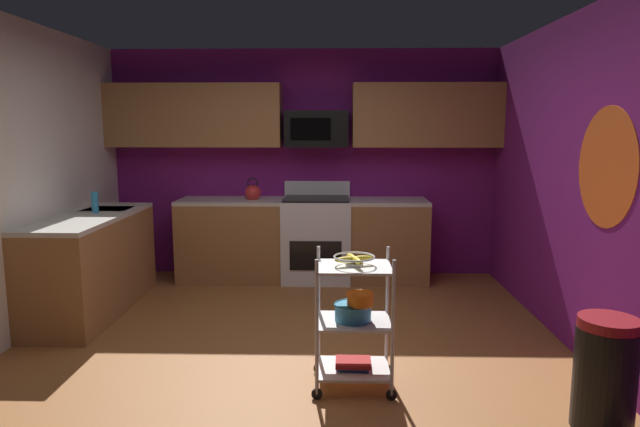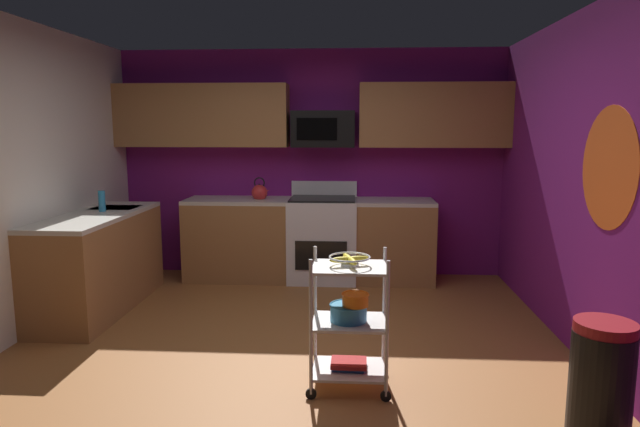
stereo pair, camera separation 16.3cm
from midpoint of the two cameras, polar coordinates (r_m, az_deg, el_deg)
The scene contains 16 objects.
floor at distance 4.45m, azimuth -2.33°, elevation -14.20°, with size 4.40×4.80×0.04m, color #995B2D.
wall_back at distance 6.53m, azimuth -0.18°, elevation 5.14°, with size 4.52×0.06×2.60m, color #751970.
wall_right at distance 4.47m, azimuth 27.34°, elevation 2.46°, with size 0.06×4.80×2.60m, color #751970.
wall_flower_decal at distance 4.22m, azimuth 28.43°, elevation 4.11°, with size 0.83×0.83×0.00m, color #E5591E.
counter_run at distance 5.97m, azimuth -7.85°, elevation -3.41°, with size 3.59×2.35×0.92m.
oven_range at distance 6.30m, azimuth 1.03°, elevation -2.54°, with size 0.76×0.65×1.10m.
upper_cabinets at distance 6.32m, azimuth -0.62°, elevation 10.00°, with size 4.40×0.33×0.70m.
microwave at distance 6.28m, azimuth 1.10°, elevation 8.64°, with size 0.70×0.39×0.40m.
rolling_cart at distance 3.74m, azimuth 4.28°, elevation -11.00°, with size 0.55×0.41×0.91m.
fruit_bowl at distance 3.62m, azimuth 4.35°, elevation -4.67°, with size 0.27×0.27×0.07m.
mixing_bowl_large at distance 3.72m, azimuth 4.21°, elevation -10.03°, with size 0.25×0.25×0.11m.
mixing_bowl_small at distance 3.66m, azimuth 4.93°, elevation -8.73°, with size 0.18×0.18×0.08m.
book_stack at distance 3.85m, azimuth 4.23°, elevation -15.14°, with size 0.24×0.19×0.05m.
kettle at distance 6.29m, azimuth -5.46°, elevation 2.18°, with size 0.21×0.18×0.26m.
dish_soap_bottle at distance 5.69m, azimuth -20.67°, elevation 1.19°, with size 0.06×0.06×0.20m, color #2D8CBF.
trash_can at distance 3.64m, azimuth 28.05°, elevation -14.73°, with size 0.34×0.42×0.66m.
Camera 2 is at (0.52, -4.07, 1.72)m, focal length 31.25 mm.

